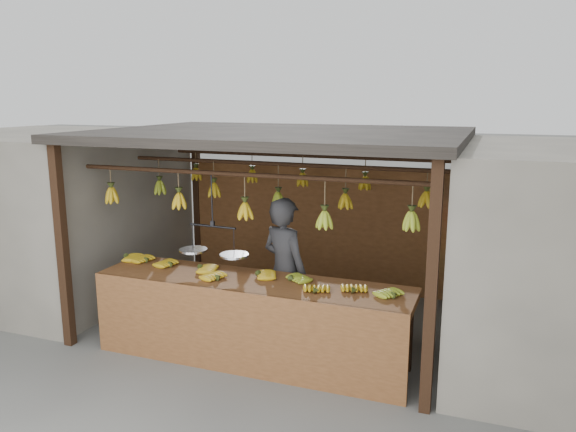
% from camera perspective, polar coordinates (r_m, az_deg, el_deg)
% --- Properties ---
extents(ground, '(80.00, 80.00, 0.00)m').
position_cam_1_polar(ground, '(7.27, -0.85, -10.54)').
color(ground, '#5B5B57').
extents(stall, '(4.30, 3.30, 2.40)m').
position_cam_1_polar(stall, '(7.07, 0.08, 5.38)').
color(stall, black).
rests_on(stall, ground).
extents(neighbor_left, '(3.00, 3.00, 2.30)m').
position_cam_1_polar(neighbor_left, '(8.85, -23.12, 0.38)').
color(neighbor_left, slate).
rests_on(neighbor_left, ground).
extents(counter, '(3.55, 0.78, 0.96)m').
position_cam_1_polar(counter, '(5.92, -4.17, -8.58)').
color(counter, brown).
rests_on(counter, ground).
extents(hanging_bananas, '(3.61, 2.20, 0.39)m').
position_cam_1_polar(hanging_bananas, '(6.81, -0.82, 2.32)').
color(hanging_bananas, '#BB9314').
rests_on(hanging_bananas, ground).
extents(balance_scale, '(0.82, 0.33, 0.89)m').
position_cam_1_polar(balance_scale, '(6.18, -7.60, -3.35)').
color(balance_scale, black).
rests_on(balance_scale, ground).
extents(vendor, '(0.74, 0.63, 1.71)m').
position_cam_1_polar(vendor, '(6.35, -0.33, -5.72)').
color(vendor, '#262628').
rests_on(vendor, ground).
extents(bag_bundles, '(0.08, 0.26, 1.28)m').
position_cam_1_polar(bag_bundles, '(7.82, 16.23, -1.66)').
color(bag_bundles, '#1426BF').
rests_on(bag_bundles, ground).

